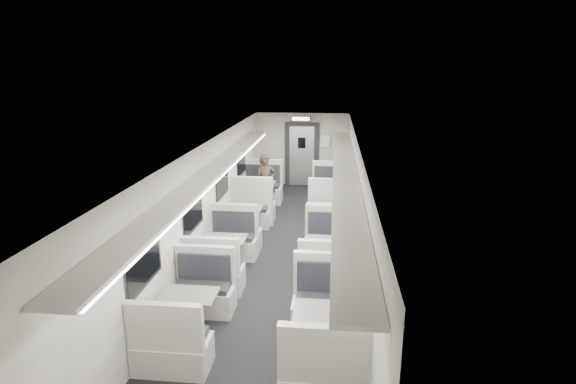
% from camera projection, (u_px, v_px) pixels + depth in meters
% --- Properties ---
extents(room, '(3.24, 12.24, 2.64)m').
position_uv_depth(room, '(281.00, 203.00, 9.02)').
color(room, black).
rests_on(room, ground).
extents(booth_left_a, '(1.14, 2.31, 1.23)m').
position_uv_depth(booth_left_a, '(258.00, 197.00, 12.26)').
color(booth_left_a, '#BBB6AF').
rests_on(booth_left_a, room).
extents(booth_left_b, '(1.02, 2.07, 1.11)m').
position_uv_depth(booth_left_b, '(244.00, 222.00, 10.40)').
color(booth_left_b, '#BBB6AF').
rests_on(booth_left_b, room).
extents(booth_left_c, '(1.00, 2.03, 1.09)m').
position_uv_depth(booth_left_c, '(225.00, 255.00, 8.62)').
color(booth_left_c, '#BBB6AF').
rests_on(booth_left_c, room).
extents(booth_left_d, '(0.98, 1.99, 1.06)m').
position_uv_depth(booth_left_d, '(190.00, 315.00, 6.55)').
color(booth_left_d, '#BBB6AF').
rests_on(booth_left_d, room).
extents(booth_right_a, '(1.12, 2.28, 1.22)m').
position_uv_depth(booth_right_a, '(331.00, 198.00, 12.14)').
color(booth_right_a, '#BBB6AF').
rests_on(booth_right_a, room).
extents(booth_right_b, '(1.00, 2.04, 1.09)m').
position_uv_depth(booth_right_b, '(330.00, 221.00, 10.48)').
color(booth_right_b, '#BBB6AF').
rests_on(booth_right_b, room).
extents(booth_right_c, '(1.03, 2.08, 1.11)m').
position_uv_depth(booth_right_c, '(329.00, 258.00, 8.45)').
color(booth_right_c, '#BBB6AF').
rests_on(booth_right_c, room).
extents(booth_right_d, '(1.06, 2.16, 1.15)m').
position_uv_depth(booth_right_d, '(326.00, 335.00, 6.01)').
color(booth_right_d, '#BBB6AF').
rests_on(booth_right_d, room).
extents(passenger, '(0.65, 0.52, 1.54)m').
position_uv_depth(passenger, '(266.00, 183.00, 12.30)').
color(passenger, black).
rests_on(passenger, room).
extents(window_a, '(0.02, 1.18, 0.84)m').
position_uv_depth(window_a, '(242.00, 160.00, 12.38)').
color(window_a, black).
rests_on(window_a, room).
extents(window_b, '(0.02, 1.18, 0.84)m').
position_uv_depth(window_b, '(222.00, 180.00, 10.28)').
color(window_b, black).
rests_on(window_b, room).
extents(window_c, '(0.02, 1.18, 0.84)m').
position_uv_depth(window_c, '(193.00, 209.00, 8.17)').
color(window_c, black).
rests_on(window_c, room).
extents(window_d, '(0.02, 1.18, 0.84)m').
position_uv_depth(window_d, '(144.00, 259.00, 6.06)').
color(window_d, black).
rests_on(window_d, room).
extents(luggage_rack_left, '(0.46, 10.40, 0.09)m').
position_uv_depth(luggage_rack_left, '(215.00, 170.00, 8.66)').
color(luggage_rack_left, '#BBB6AF').
rests_on(luggage_rack_left, room).
extents(luggage_rack_right, '(0.46, 10.40, 0.09)m').
position_uv_depth(luggage_rack_right, '(344.00, 173.00, 8.42)').
color(luggage_rack_right, '#BBB6AF').
rests_on(luggage_rack_right, room).
extents(vestibule_door, '(1.10, 0.13, 2.10)m').
position_uv_depth(vestibule_door, '(302.00, 155.00, 14.75)').
color(vestibule_door, black).
rests_on(vestibule_door, room).
extents(exit_sign, '(0.62, 0.12, 0.16)m').
position_uv_depth(exit_sign, '(301.00, 119.00, 13.94)').
color(exit_sign, black).
rests_on(exit_sign, room).
extents(wall_notice, '(0.32, 0.02, 0.40)m').
position_uv_depth(wall_notice, '(325.00, 141.00, 14.54)').
color(wall_notice, white).
rests_on(wall_notice, room).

